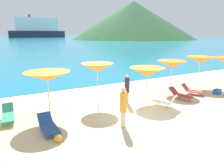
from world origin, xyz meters
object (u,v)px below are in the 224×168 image
umbrella_2 (47,76)px  beachgoer_0 (127,88)px  umbrella_6 (200,60)px  cooler_box (217,92)px  lounge_chair_6 (8,114)px  lounge_chair_2 (192,90)px  umbrella_5 (172,64)px  beachgoer_1 (123,106)px  lounge_chair_4 (180,94)px  cruise_ship (37,29)px  lounge_chair_0 (48,125)px  beach_ball (58,138)px  lounge_chair_5 (165,101)px  umbrella_4 (147,72)px  umbrella_3 (97,68)px

umbrella_2 → beachgoer_0: umbrella_2 is taller
umbrella_6 → cooler_box: 2.95m
umbrella_2 → lounge_chair_6: bearing=166.8°
umbrella_2 → lounge_chair_2: bearing=-4.3°
umbrella_5 → lounge_chair_2: 2.21m
lounge_chair_6 → beachgoer_1: (4.41, -3.13, 0.66)m
lounge_chair_4 → beachgoer_0: beachgoer_0 is taller
cooler_box → beachgoer_0: bearing=160.4°
cooler_box → umbrella_5: bearing=127.9°
beachgoer_0 → cruise_ship: bearing=-106.5°
cooler_box → lounge_chair_6: bearing=164.0°
beachgoer_1 → umbrella_2: bearing=34.9°
lounge_chair_0 → lounge_chair_4: (8.11, 0.46, 0.07)m
beach_ball → cooler_box: size_ratio=0.59×
beachgoer_0 → umbrella_5: bearing=-178.1°
cruise_ship → lounge_chair_5: bearing=-99.6°
umbrella_2 → lounge_chair_2: (9.25, -0.70, -1.73)m
umbrella_6 → lounge_chair_2: size_ratio=1.49×
lounge_chair_5 → lounge_chair_6: 8.07m
umbrella_4 → cooler_box: size_ratio=4.58×
umbrella_4 → lounge_chair_5: bearing=-78.6°
lounge_chair_0 → umbrella_6: bearing=8.0°
umbrella_5 → beach_ball: bearing=-159.6°
umbrella_6 → cruise_ship: bearing=83.7°
lounge_chair_2 → beachgoer_1: 7.00m
beach_ball → lounge_chair_6: bearing=116.7°
lounge_chair_6 → beach_ball: 3.47m
lounge_chair_0 → beachgoer_1: (2.98, -1.13, 0.71)m
lounge_chair_5 → lounge_chair_6: lounge_chair_5 is taller
umbrella_5 → umbrella_6: umbrella_6 is taller
lounge_chair_2 → lounge_chair_4: 1.60m
lounge_chair_0 → cooler_box: (11.14, 0.03, -0.08)m
beach_ball → cruise_ship: (36.43, 228.23, 8.88)m
beachgoer_0 → beach_ball: beachgoer_0 is taller
umbrella_5 → beachgoer_1: size_ratio=1.21×
umbrella_3 → cruise_ship: cruise_ship is taller
beach_ball → cooler_box: 11.07m
umbrella_2 → beach_ball: bearing=-96.1°
lounge_chair_2 → cruise_ship: 228.02m
umbrella_2 → lounge_chair_5: size_ratio=1.71×
lounge_chair_4 → beach_ball: (-7.98, -1.55, -0.17)m
lounge_chair_4 → lounge_chair_5: bearing=-172.5°
umbrella_2 → umbrella_3: bearing=10.9°
umbrella_3 → lounge_chair_5: bearing=-35.8°
umbrella_2 → umbrella_3: 2.90m
umbrella_3 → lounge_chair_6: (-4.69, -0.11, -1.83)m
umbrella_6 → lounge_chair_4: bearing=-155.2°
beachgoer_1 → beach_ball: beachgoer_1 is taller
beachgoer_1 → beach_ball: 2.97m
umbrella_5 → beachgoer_0: 4.35m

